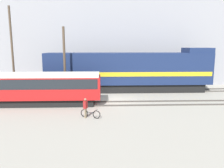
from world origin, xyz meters
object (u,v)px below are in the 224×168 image
(streetcar, at_px, (45,87))
(person, at_px, (85,106))
(bicycle, at_px, (90,114))
(utility_pole_left, at_px, (12,53))
(utility_pole_center, at_px, (65,63))
(freight_locomotive, at_px, (129,71))

(streetcar, bearing_deg, person, -44.29)
(bicycle, distance_m, utility_pole_left, 11.83)
(utility_pole_left, bearing_deg, utility_pole_center, 0.00)
(person, bearing_deg, freight_locomotive, 65.44)
(freight_locomotive, distance_m, utility_pole_left, 13.20)
(streetcar, relative_size, bicycle, 6.52)
(person, bearing_deg, streetcar, 135.71)
(utility_pole_center, bearing_deg, utility_pole_left, 180.00)
(freight_locomotive, relative_size, person, 12.58)
(streetcar, height_order, utility_pole_center, utility_pole_center)
(freight_locomotive, distance_m, person, 11.07)
(bicycle, bearing_deg, person, -179.67)
(streetcar, distance_m, utility_pole_center, 3.86)
(person, xyz_separation_m, utility_pole_left, (-8.09, 6.97, 3.82))
(freight_locomotive, distance_m, bicycle, 11.02)
(freight_locomotive, xyz_separation_m, person, (-4.56, -9.97, -1.53))
(freight_locomotive, bearing_deg, utility_pole_center, -157.57)
(freight_locomotive, height_order, person, freight_locomotive)
(freight_locomotive, xyz_separation_m, utility_pole_left, (-12.65, -3.00, 2.29))
(streetcar, bearing_deg, bicycle, -41.74)
(utility_pole_left, distance_m, utility_pole_center, 5.47)
(bicycle, height_order, utility_pole_left, utility_pole_left)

